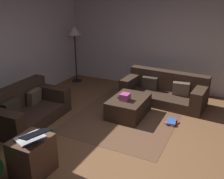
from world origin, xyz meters
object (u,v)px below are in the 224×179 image
object	(u,v)px
couch_right	(164,91)
side_table	(33,156)
book_stack	(172,122)
ottoman	(129,106)
couch_left	(25,108)
laptop	(32,136)
gift_box	(125,97)
corner_lamp	(74,35)
tv_remote	(121,98)

from	to	relation	value
couch_right	side_table	world-z (taller)	couch_right
couch_right	book_stack	distance (m)	1.13
couch_right	ottoman	distance (m)	1.14
couch_left	book_stack	xyz separation A→B (m)	(1.17, -2.60, -0.24)
ottoman	side_table	size ratio (longest dim) A/B	1.72
laptop	book_stack	world-z (taller)	laptop
couch_left	laptop	size ratio (longest dim) A/B	3.12
gift_box	corner_lamp	world-z (taller)	corner_lamp
couch_right	corner_lamp	world-z (taller)	corner_lamp
couch_left	couch_right	xyz separation A→B (m)	(2.18, -2.16, -0.01)
ottoman	book_stack	xyz separation A→B (m)	(0.03, -0.90, -0.16)
corner_lamp	book_stack	bearing A→B (deg)	-113.21
side_table	ottoman	bearing A→B (deg)	-11.47
ottoman	tv_remote	xyz separation A→B (m)	(-0.06, 0.14, 0.20)
side_table	corner_lamp	world-z (taller)	corner_lamp
ottoman	corner_lamp	bearing A→B (deg)	58.37
couch_left	side_table	size ratio (longest dim) A/B	2.91
ottoman	side_table	distance (m)	2.32
ottoman	book_stack	distance (m)	0.91
couch_right	side_table	bearing A→B (deg)	78.72
laptop	book_stack	distance (m)	2.72
book_stack	side_table	bearing A→B (deg)	149.41
gift_box	corner_lamp	distance (m)	2.78
laptop	side_table	bearing A→B (deg)	70.75
couch_right	book_stack	bearing A→B (deg)	117.67
side_table	book_stack	xyz separation A→B (m)	(2.30, -1.36, -0.25)
couch_left	gift_box	xyz separation A→B (m)	(1.02, -1.67, 0.17)
side_table	corner_lamp	xyz separation A→B (m)	(3.63, 1.75, 1.05)
ottoman	book_stack	bearing A→B (deg)	-88.23
ottoman	side_table	bearing A→B (deg)	168.53
couch_right	ottoman	bearing A→B (deg)	70.42
gift_box	ottoman	bearing A→B (deg)	-14.75
tv_remote	corner_lamp	bearing A→B (deg)	30.96
ottoman	tv_remote	distance (m)	0.25
couch_left	gift_box	world-z (taller)	couch_left
couch_left	book_stack	distance (m)	2.86
gift_box	tv_remote	xyz separation A→B (m)	(0.06, 0.11, -0.06)
tv_remote	side_table	distance (m)	2.23
couch_right	gift_box	xyz separation A→B (m)	(-1.16, 0.49, 0.18)
couch_right	corner_lamp	xyz separation A→B (m)	(0.32, 2.67, 1.07)
ottoman	tv_remote	world-z (taller)	tv_remote
tv_remote	corner_lamp	world-z (taller)	corner_lamp
couch_left	couch_right	distance (m)	3.07
ottoman	side_table	world-z (taller)	side_table
couch_left	couch_right	size ratio (longest dim) A/B	0.84
laptop	couch_left	bearing A→B (deg)	48.58
tv_remote	book_stack	xyz separation A→B (m)	(0.09, -1.04, -0.36)
couch_right	gift_box	bearing A→B (deg)	71.34
couch_right	ottoman	xyz separation A→B (m)	(-1.04, 0.46, -0.07)
gift_box	book_stack	distance (m)	1.03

